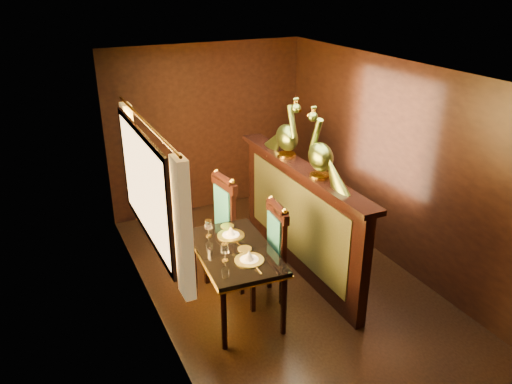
# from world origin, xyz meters

# --- Properties ---
(ground) EXTENTS (5.00, 5.00, 0.00)m
(ground) POSITION_xyz_m (0.00, 0.00, 0.00)
(ground) COLOR black
(ground) RESTS_ON ground
(room_shell) EXTENTS (3.04, 5.04, 2.52)m
(room_shell) POSITION_xyz_m (-0.09, 0.02, 1.58)
(room_shell) COLOR black
(room_shell) RESTS_ON ground
(partition) EXTENTS (0.26, 2.70, 1.36)m
(partition) POSITION_xyz_m (0.32, 0.30, 0.71)
(partition) COLOR black
(partition) RESTS_ON ground
(dining_table) EXTENTS (0.86, 1.32, 0.95)m
(dining_table) POSITION_xyz_m (-0.70, -0.12, 0.68)
(dining_table) COLOR black
(dining_table) RESTS_ON ground
(chair_left) EXTENTS (0.45, 0.47, 1.18)m
(chair_left) POSITION_xyz_m (-0.26, -0.09, 0.61)
(chair_left) COLOR black
(chair_left) RESTS_ON ground
(chair_right) EXTENTS (0.51, 0.53, 1.25)m
(chair_right) POSITION_xyz_m (-0.54, 0.70, 0.65)
(chair_right) COLOR black
(chair_right) RESTS_ON ground
(peacock_left) EXTENTS (0.23, 0.63, 0.74)m
(peacock_left) POSITION_xyz_m (0.33, -0.08, 1.73)
(peacock_left) COLOR #1B5231
(peacock_left) RESTS_ON partition
(peacock_right) EXTENTS (0.24, 0.63, 0.75)m
(peacock_right) POSITION_xyz_m (0.33, 0.65, 1.74)
(peacock_right) COLOR #1B5231
(peacock_right) RESTS_ON partition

